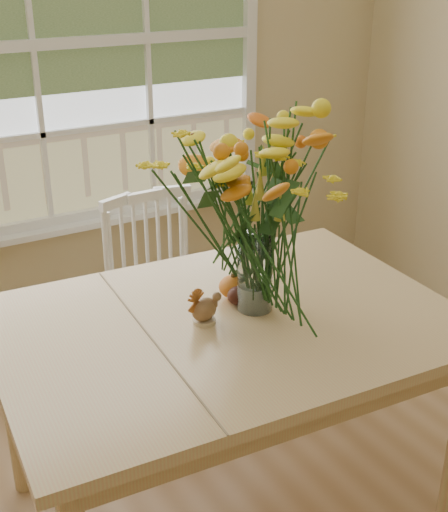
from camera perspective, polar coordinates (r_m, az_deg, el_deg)
wall_back at (r=3.32m, az=-15.46°, el=13.21°), size 4.00×0.02×2.70m
window at (r=3.25m, az=-15.62°, el=16.25°), size 2.42×0.12×1.74m
dining_table at (r=2.32m, az=0.25°, el=-7.23°), size 1.58×1.17×0.81m
windsor_chair at (r=3.12m, az=-5.51°, el=-2.68°), size 0.45×0.43×0.94m
flower_vase at (r=2.18m, az=2.74°, el=5.02°), size 0.57×0.57×0.67m
pumpkin at (r=2.39m, az=0.75°, el=-2.66°), size 0.10×0.10×0.08m
turkey_figurine at (r=2.23m, az=-1.67°, el=-4.48°), size 0.11×0.10×0.12m
dark_gourd at (r=2.35m, az=1.15°, el=-3.41°), size 0.13×0.09×0.07m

